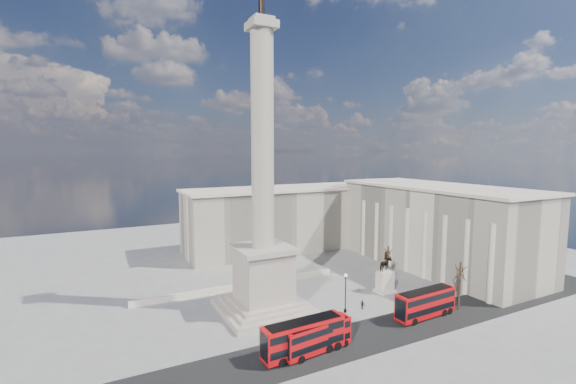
{
  "coord_description": "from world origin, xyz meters",
  "views": [
    {
      "loc": [
        -24.1,
        -51.58,
        26.22
      ],
      "look_at": [
        3.46,
        2.88,
        19.74
      ],
      "focal_mm": 24.0,
      "sensor_mm": 36.0,
      "label": 1
    }
  ],
  "objects_px": {
    "equestrian_statue": "(385,278)",
    "pedestrian_standing": "(433,290)",
    "victorian_lamp": "(345,290)",
    "nelsons_column": "(263,234)",
    "pedestrian_walking": "(432,302)",
    "red_bus_a": "(304,337)",
    "red_bus_c": "(426,303)",
    "red_bus_b": "(317,336)",
    "pedestrian_crossing": "(362,305)"
  },
  "relations": [
    {
      "from": "red_bus_a",
      "to": "equestrian_statue",
      "type": "height_order",
      "value": "equestrian_statue"
    },
    {
      "from": "equestrian_statue",
      "to": "red_bus_c",
      "type": "bearing_deg",
      "value": -98.48
    },
    {
      "from": "victorian_lamp",
      "to": "pedestrian_crossing",
      "type": "height_order",
      "value": "victorian_lamp"
    },
    {
      "from": "nelsons_column",
      "to": "red_bus_a",
      "type": "distance_m",
      "value": 18.59
    },
    {
      "from": "red_bus_b",
      "to": "red_bus_a",
      "type": "bearing_deg",
      "value": 167.46
    },
    {
      "from": "red_bus_a",
      "to": "red_bus_c",
      "type": "bearing_deg",
      "value": 0.83
    },
    {
      "from": "red_bus_a",
      "to": "pedestrian_standing",
      "type": "xyz_separation_m",
      "value": [
        31.44,
        7.55,
        -1.62
      ]
    },
    {
      "from": "nelsons_column",
      "to": "pedestrian_walking",
      "type": "distance_m",
      "value": 30.93
    },
    {
      "from": "pedestrian_standing",
      "to": "equestrian_statue",
      "type": "bearing_deg",
      "value": -76.46
    },
    {
      "from": "red_bus_c",
      "to": "pedestrian_standing",
      "type": "distance_m",
      "value": 10.94
    },
    {
      "from": "equestrian_statue",
      "to": "pedestrian_standing",
      "type": "height_order",
      "value": "equestrian_statue"
    },
    {
      "from": "red_bus_a",
      "to": "nelsons_column",
      "type": "bearing_deg",
      "value": 84.59
    },
    {
      "from": "red_bus_b",
      "to": "victorian_lamp",
      "type": "distance_m",
      "value": 13.76
    },
    {
      "from": "nelsons_column",
      "to": "red_bus_b",
      "type": "xyz_separation_m",
      "value": [
        1.01,
        -15.5,
        -10.8
      ]
    },
    {
      "from": "nelsons_column",
      "to": "equestrian_statue",
      "type": "distance_m",
      "value": 25.81
    },
    {
      "from": "victorian_lamp",
      "to": "pedestrian_crossing",
      "type": "relative_size",
      "value": 4.11
    },
    {
      "from": "victorian_lamp",
      "to": "pedestrian_walking",
      "type": "relative_size",
      "value": 4.05
    },
    {
      "from": "red_bus_b",
      "to": "red_bus_c",
      "type": "xyz_separation_m",
      "value": [
        20.8,
        1.35,
        0.23
      ]
    },
    {
      "from": "nelsons_column",
      "to": "red_bus_a",
      "type": "xyz_separation_m",
      "value": [
        -0.89,
        -15.31,
        -10.51
      ]
    },
    {
      "from": "red_bus_c",
      "to": "pedestrian_crossing",
      "type": "xyz_separation_m",
      "value": [
        -6.95,
        7.06,
        -1.55
      ]
    },
    {
      "from": "red_bus_a",
      "to": "pedestrian_crossing",
      "type": "xyz_separation_m",
      "value": [
        15.74,
        8.22,
        -1.62
      ]
    },
    {
      "from": "nelsons_column",
      "to": "red_bus_c",
      "type": "xyz_separation_m",
      "value": [
        21.81,
        -14.15,
        -10.58
      ]
    },
    {
      "from": "victorian_lamp",
      "to": "equestrian_statue",
      "type": "height_order",
      "value": "equestrian_statue"
    },
    {
      "from": "equestrian_statue",
      "to": "pedestrian_standing",
      "type": "distance_m",
      "value": 8.89
    },
    {
      "from": "equestrian_statue",
      "to": "pedestrian_standing",
      "type": "bearing_deg",
      "value": -36.05
    },
    {
      "from": "red_bus_a",
      "to": "pedestrian_crossing",
      "type": "distance_m",
      "value": 17.83
    },
    {
      "from": "red_bus_b",
      "to": "pedestrian_walking",
      "type": "relative_size",
      "value": 6.34
    },
    {
      "from": "red_bus_a",
      "to": "equestrian_statue",
      "type": "relative_size",
      "value": 1.49
    },
    {
      "from": "red_bus_a",
      "to": "red_bus_b",
      "type": "xyz_separation_m",
      "value": [
        1.9,
        -0.19,
        -0.29
      ]
    },
    {
      "from": "red_bus_b",
      "to": "pedestrian_standing",
      "type": "distance_m",
      "value": 30.57
    },
    {
      "from": "pedestrian_standing",
      "to": "red_bus_b",
      "type": "bearing_deg",
      "value": -25.73
    },
    {
      "from": "nelsons_column",
      "to": "pedestrian_crossing",
      "type": "xyz_separation_m",
      "value": [
        14.85,
        -7.09,
        -12.13
      ]
    },
    {
      "from": "red_bus_a",
      "to": "pedestrian_standing",
      "type": "height_order",
      "value": "red_bus_a"
    },
    {
      "from": "red_bus_a",
      "to": "pedestrian_walking",
      "type": "relative_size",
      "value": 7.13
    },
    {
      "from": "nelsons_column",
      "to": "pedestrian_crossing",
      "type": "height_order",
      "value": "nelsons_column"
    },
    {
      "from": "equestrian_statue",
      "to": "pedestrian_crossing",
      "type": "xyz_separation_m",
      "value": [
        -8.67,
        -4.45,
        -1.84
      ]
    },
    {
      "from": "red_bus_c",
      "to": "pedestrian_crossing",
      "type": "bearing_deg",
      "value": 131.73
    },
    {
      "from": "pedestrian_crossing",
      "to": "victorian_lamp",
      "type": "bearing_deg",
      "value": 71.39
    },
    {
      "from": "red_bus_b",
      "to": "equestrian_statue",
      "type": "height_order",
      "value": "equestrian_statue"
    },
    {
      "from": "red_bus_a",
      "to": "red_bus_b",
      "type": "distance_m",
      "value": 1.93
    },
    {
      "from": "red_bus_a",
      "to": "victorian_lamp",
      "type": "xyz_separation_m",
      "value": [
        12.46,
        8.46,
        1.4
      ]
    },
    {
      "from": "red_bus_c",
      "to": "victorian_lamp",
      "type": "relative_size",
      "value": 1.72
    },
    {
      "from": "red_bus_a",
      "to": "victorian_lamp",
      "type": "relative_size",
      "value": 1.76
    },
    {
      "from": "nelsons_column",
      "to": "red_bus_c",
      "type": "bearing_deg",
      "value": -32.99
    },
    {
      "from": "pedestrian_crossing",
      "to": "equestrian_statue",
      "type": "bearing_deg",
      "value": -77.11
    },
    {
      "from": "nelsons_column",
      "to": "pedestrian_standing",
      "type": "relative_size",
      "value": 31.75
    },
    {
      "from": "red_bus_b",
      "to": "victorian_lamp",
      "type": "height_order",
      "value": "victorian_lamp"
    },
    {
      "from": "red_bus_c",
      "to": "pedestrian_walking",
      "type": "distance_m",
      "value": 5.22
    },
    {
      "from": "red_bus_a",
      "to": "red_bus_b",
      "type": "height_order",
      "value": "red_bus_a"
    },
    {
      "from": "pedestrian_walking",
      "to": "pedestrian_crossing",
      "type": "xyz_separation_m",
      "value": [
        -11.18,
        4.41,
        -0.01
      ]
    }
  ]
}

